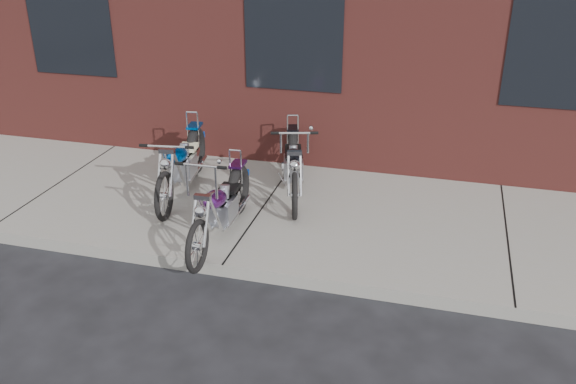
% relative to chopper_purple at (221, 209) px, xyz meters
% --- Properties ---
extents(ground, '(120.00, 120.00, 0.00)m').
position_rel_chopper_purple_xyz_m(ground, '(0.22, -0.59, -0.51)').
color(ground, '#2B2B30').
rests_on(ground, ground).
extents(sidewalk, '(22.00, 3.00, 0.15)m').
position_rel_chopper_purple_xyz_m(sidewalk, '(0.22, 0.91, -0.44)').
color(sidewalk, gray).
rests_on(sidewalk, ground).
extents(chopper_purple, '(0.49, 2.01, 1.12)m').
position_rel_chopper_purple_xyz_m(chopper_purple, '(0.00, 0.00, 0.00)').
color(chopper_purple, black).
rests_on(chopper_purple, sidewalk).
extents(chopper_blue, '(0.56, 2.15, 0.94)m').
position_rel_chopper_purple_xyz_m(chopper_blue, '(-0.95, 1.05, 0.03)').
color(chopper_blue, black).
rests_on(chopper_blue, sidewalk).
extents(chopper_third, '(0.73, 2.01, 1.05)m').
position_rel_chopper_purple_xyz_m(chopper_third, '(0.48, 1.44, 0.01)').
color(chopper_third, black).
rests_on(chopper_third, sidewalk).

